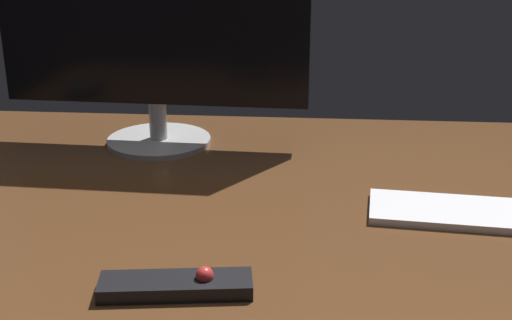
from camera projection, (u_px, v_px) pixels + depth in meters
desk at (293, 200)px, 114.45cm from camera, size 140.00×84.00×2.00cm
monitor at (152, 14)px, 128.45cm from camera, size 58.42×20.28×45.87cm
media_remote at (177, 285)px, 85.51cm from camera, size 19.32×7.60×3.42cm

